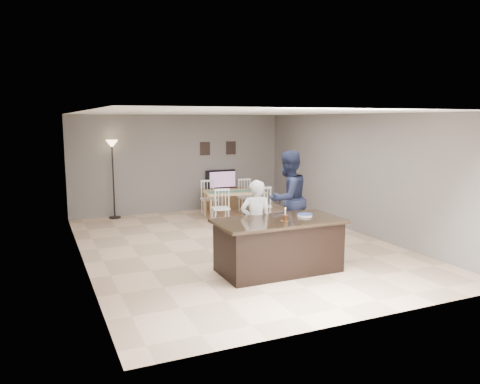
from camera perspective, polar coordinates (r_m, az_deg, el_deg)
name	(u,v)px	position (r m, az deg, el deg)	size (l,w,h in m)	color
floor	(236,245)	(9.70, -0.44, -6.52)	(8.00, 8.00, 0.00)	tan
room_shell	(236,164)	(9.40, -0.45, 3.39)	(8.00, 8.00, 8.00)	slate
kitchen_island	(278,245)	(8.02, 4.71, -6.48)	(2.15, 1.10, 0.90)	black
tv_console	(223,199)	(13.49, -2.13, -0.85)	(1.20, 0.40, 0.60)	brown
television	(222,179)	(13.47, -2.25, 1.56)	(0.91, 0.12, 0.53)	black
tv_screen_glow	(223,179)	(13.40, -2.13, 1.55)	(0.78, 0.78, 0.00)	#D24817
picture_frames	(218,148)	(13.49, -2.69, 5.35)	(1.10, 0.02, 0.38)	black
doorway	(98,220)	(6.46, -16.92, -3.26)	(0.00, 2.10, 2.65)	black
woman	(256,222)	(8.35, 1.94, -3.69)	(0.55, 0.36, 1.52)	silver
man	(288,199)	(9.51, 5.86, -0.84)	(0.95, 0.74, 1.96)	#161B32
birthday_cake	(285,218)	(7.83, 5.53, -3.13)	(0.14, 0.14, 0.22)	gold
plate_stack	(305,215)	(8.22, 7.90, -2.82)	(0.27, 0.27, 0.04)	white
dining_table	(234,196)	(12.11, -0.71, -0.53)	(1.69, 1.92, 0.94)	tan
floor_lamp	(112,158)	(12.55, -15.29, 4.04)	(0.31, 0.31, 2.05)	black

